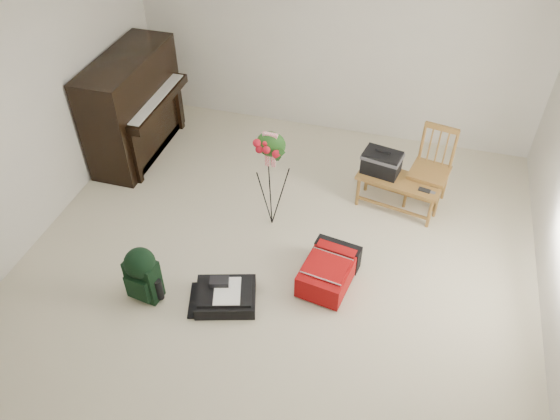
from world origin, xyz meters
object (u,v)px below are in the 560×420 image
(green_backpack, at_px, (142,272))
(bench, at_px, (386,169))
(piano, at_px, (134,108))
(red_suitcase, at_px, (330,268))
(flower_stand, at_px, (271,180))
(black_duffel, at_px, (226,295))
(dining_chair, at_px, (430,169))

(green_backpack, bearing_deg, bench, 53.63)
(piano, xyz_separation_m, red_suitcase, (2.73, -1.46, -0.45))
(red_suitcase, height_order, flower_stand, flower_stand)
(piano, distance_m, bench, 3.07)
(piano, height_order, black_duffel, piano)
(bench, xyz_separation_m, flower_stand, (-1.09, -0.63, 0.10))
(piano, bearing_deg, red_suitcase, -28.20)
(bench, relative_size, flower_stand, 0.79)
(red_suitcase, bearing_deg, piano, 160.75)
(bench, bearing_deg, green_backpack, -124.14)
(piano, distance_m, red_suitcase, 3.13)
(dining_chair, height_order, black_duffel, dining_chair)
(piano, bearing_deg, dining_chair, -0.55)
(piano, relative_size, dining_chair, 1.63)
(piano, xyz_separation_m, black_duffel, (1.87, -2.01, -0.52))
(dining_chair, xyz_separation_m, black_duffel, (-1.64, -1.98, -0.36))
(piano, height_order, dining_chair, piano)
(green_backpack, height_order, flower_stand, flower_stand)
(red_suitcase, bearing_deg, green_backpack, -147.94)
(dining_chair, bearing_deg, flower_stand, -140.49)
(piano, bearing_deg, flower_stand, -23.48)
(red_suitcase, height_order, black_duffel, red_suitcase)
(piano, height_order, green_backpack, piano)
(piano, xyz_separation_m, dining_chair, (3.51, -0.03, -0.15))
(bench, relative_size, red_suitcase, 1.34)
(black_duffel, bearing_deg, red_suitcase, 15.78)
(piano, xyz_separation_m, green_backpack, (1.13, -2.15, -0.28))
(red_suitcase, bearing_deg, flower_stand, 150.25)
(dining_chair, bearing_deg, black_duffel, -118.37)
(dining_chair, bearing_deg, piano, -169.15)
(dining_chair, distance_m, green_backpack, 3.19)
(bench, height_order, flower_stand, flower_stand)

